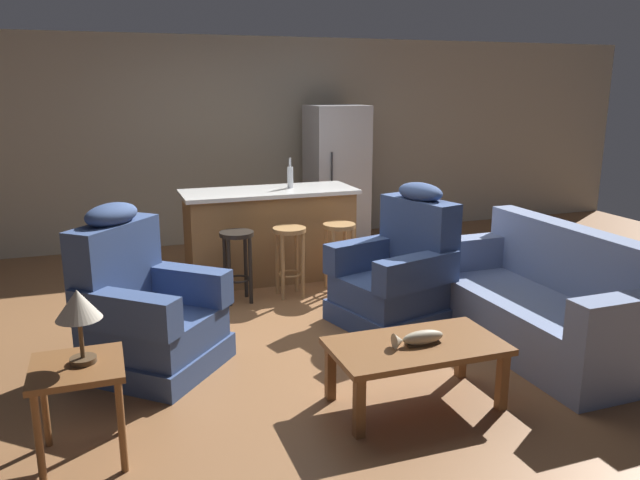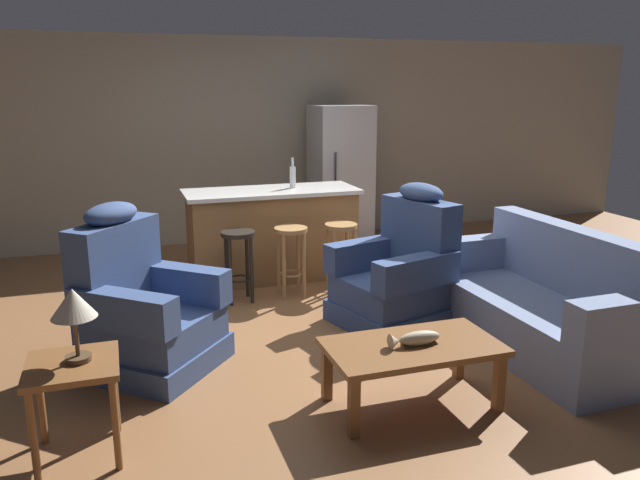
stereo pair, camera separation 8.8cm
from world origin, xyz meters
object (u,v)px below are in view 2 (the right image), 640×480
at_px(recliner_near_island, 399,275).
at_px(bar_stool_left, 238,253).
at_px(couch, 544,306).
at_px(fish_figurine, 415,339).
at_px(kitchen_island, 272,234).
at_px(bottle_tall_green, 293,176).
at_px(end_table, 74,379).
at_px(recliner_near_lamp, 143,311).
at_px(refrigerator, 340,176).
at_px(bar_stool_right, 341,244).
at_px(table_lamp, 73,307).
at_px(coffee_table, 412,352).
at_px(bar_stool_middle, 291,249).

height_order(recliner_near_island, bar_stool_left, recliner_near_island).
height_order(couch, bar_stool_left, couch).
xyz_separation_m(fish_figurine, kitchen_island, (-0.17, 2.97, 0.02)).
xyz_separation_m(recliner_near_island, bottle_tall_green, (-0.47, 1.65, 0.65)).
xyz_separation_m(recliner_near_island, end_table, (-2.54, -1.28, 0.04)).
distance_m(recliner_near_island, kitchen_island, 1.75).
height_order(couch, end_table, couch).
bearing_deg(recliner_near_lamp, bar_stool_left, 92.69).
bearing_deg(couch, recliner_near_island, -46.64).
bearing_deg(recliner_near_lamp, refrigerator, 89.95).
bearing_deg(kitchen_island, bar_stool_right, -49.34).
distance_m(table_lamp, bottle_tall_green, 3.56).
xyz_separation_m(bar_stool_left, refrigerator, (1.69, 1.83, 0.41)).
xyz_separation_m(recliner_near_island, table_lamp, (-2.51, -1.27, 0.45)).
relative_size(couch, refrigerator, 1.09).
distance_m(bar_stool_right, bottle_tall_green, 0.95).
xyz_separation_m(coffee_table, bar_stool_middle, (-0.14, 2.32, 0.11)).
height_order(couch, refrigerator, refrigerator).
relative_size(end_table, bar_stool_right, 0.82).
bearing_deg(recliner_near_island, bar_stool_right, -95.40).
distance_m(table_lamp, bar_stool_middle, 2.92).
distance_m(couch, recliner_near_island, 1.20).
xyz_separation_m(end_table, refrigerator, (3.04, 4.08, 0.42)).
distance_m(end_table, refrigerator, 5.11).
xyz_separation_m(kitchen_island, bar_stool_middle, (0.03, -0.63, -0.01)).
relative_size(coffee_table, table_lamp, 2.68).
height_order(couch, bottle_tall_green, bottle_tall_green).
distance_m(fish_figurine, table_lamp, 2.01).
bearing_deg(table_lamp, couch, 7.03).
relative_size(bar_stool_middle, bottle_tall_green, 2.15).
height_order(couch, recliner_near_island, recliner_near_island).
distance_m(fish_figurine, recliner_near_island, 1.48).
bearing_deg(recliner_near_island, coffee_table, 52.67).
xyz_separation_m(fish_figurine, recliner_near_island, (0.54, 1.37, -0.04)).
distance_m(couch, bar_stool_left, 2.73).
relative_size(bar_stool_right, bottle_tall_green, 2.15).
distance_m(table_lamp, refrigerator, 5.06).
distance_m(table_lamp, bar_stool_right, 3.26).
height_order(end_table, kitchen_island, kitchen_island).
distance_m(fish_figurine, refrigerator, 4.32).
relative_size(coffee_table, bar_stool_left, 1.62).
relative_size(couch, bar_stool_right, 2.81).
height_order(kitchen_island, bar_stool_right, kitchen_island).
relative_size(recliner_near_island, refrigerator, 0.68).
xyz_separation_m(recliner_near_lamp, refrigerator, (2.62, 3.01, 0.46)).
relative_size(coffee_table, kitchen_island, 0.61).
distance_m(coffee_table, bottle_tall_green, 3.08).
xyz_separation_m(recliner_near_lamp, table_lamp, (-0.38, -1.06, 0.45)).
height_order(recliner_near_lamp, table_lamp, recliner_near_lamp).
height_order(fish_figurine, recliner_near_lamp, recliner_near_lamp).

